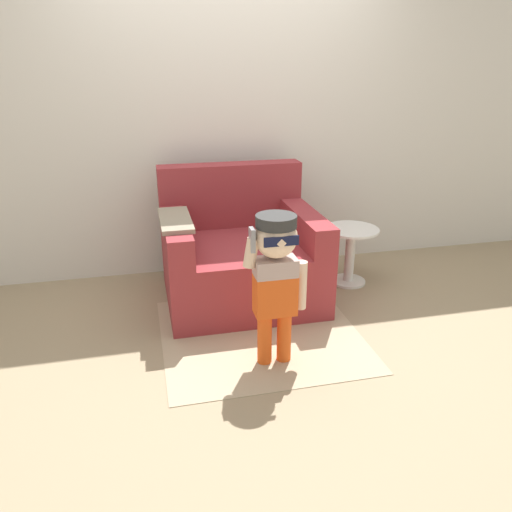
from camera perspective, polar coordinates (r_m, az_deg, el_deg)
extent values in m
plane|color=#998466|center=(3.87, -1.32, -4.51)|extent=(10.00, 10.00, 0.00)
cube|color=silver|center=(4.13, -3.42, 15.98)|extent=(10.00, 0.05, 2.60)
cube|color=maroon|center=(3.73, -1.67, -1.64)|extent=(1.11, 1.01, 0.46)
cube|color=maroon|center=(3.96, -2.96, 6.99)|extent=(1.11, 0.18, 0.49)
cube|color=maroon|center=(3.47, -9.09, 2.18)|extent=(0.17, 0.82, 0.21)
cube|color=maroon|center=(3.65, 5.85, 3.32)|extent=(0.17, 0.82, 0.21)
cube|color=gray|center=(3.43, -9.21, 4.09)|extent=(0.21, 0.55, 0.03)
cylinder|color=#E05119|center=(2.99, 0.99, -9.41)|extent=(0.09, 0.09, 0.32)
cylinder|color=#E05119|center=(3.01, 3.22, -9.13)|extent=(0.09, 0.09, 0.32)
cube|color=#E05119|center=(2.86, 2.19, -4.42)|extent=(0.24, 0.14, 0.24)
cube|color=#B29993|center=(2.79, 2.24, -1.27)|extent=(0.24, 0.14, 0.10)
sphere|color=beige|center=(2.73, 2.29, 2.21)|extent=(0.24, 0.24, 0.24)
cylinder|color=#2D2D2D|center=(2.70, 2.32, 4.00)|extent=(0.23, 0.23, 0.07)
cube|color=#2D2D2D|center=(2.81, 1.73, 4.18)|extent=(0.14, 0.11, 0.01)
cube|color=#0F1433|center=(2.63, 2.93, 1.68)|extent=(0.19, 0.01, 0.05)
cylinder|color=beige|center=(2.89, 5.15, -3.34)|extent=(0.07, 0.07, 0.29)
cylinder|color=beige|center=(2.73, -0.57, 0.38)|extent=(0.10, 0.07, 0.17)
cube|color=gray|center=(2.68, -0.45, 1.86)|extent=(0.02, 0.07, 0.13)
cylinder|color=white|center=(4.15, 10.46, -2.83)|extent=(0.28, 0.28, 0.02)
cylinder|color=white|center=(4.07, 10.66, -0.10)|extent=(0.08, 0.08, 0.45)
cylinder|color=white|center=(3.99, 10.89, 2.99)|extent=(0.43, 0.43, 0.02)
cube|color=tan|center=(3.34, 0.50, -8.92)|extent=(1.29, 1.24, 0.01)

